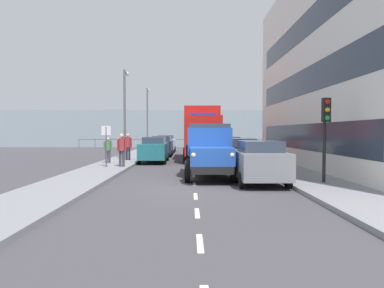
{
  "coord_description": "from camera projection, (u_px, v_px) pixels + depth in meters",
  "views": [
    {
      "loc": [
        0.19,
        12.88,
        2.09
      ],
      "look_at": [
        0.03,
        -10.65,
        1.24
      ],
      "focal_mm": 32.28,
      "sensor_mm": 36.0,
      "label": 1
    }
  ],
  "objects": [
    {
      "name": "car_red_kerbside_3",
      "position": [
        220.0,
        145.0,
        31.35
      ],
      "size": [
        1.77,
        4.36,
        1.72
      ],
      "color": "#B21E1E",
      "rests_on": "ground_plane"
    },
    {
      "name": "truck_vintage_blue",
      "position": [
        209.0,
        152.0,
        15.45
      ],
      "size": [
        2.17,
        5.64,
        2.43
      ],
      "color": "black",
      "rests_on": "ground_plane"
    },
    {
      "name": "pedestrian_strolling",
      "position": [
        122.0,
        147.0,
        19.06
      ],
      "size": [
        0.53,
        0.34,
        1.81
      ],
      "color": "#383342",
      "rests_on": "sidewalk_right"
    },
    {
      "name": "car_grey_kerbside_near",
      "position": [
        259.0,
        161.0,
        13.81
      ],
      "size": [
        1.9,
        3.92,
        1.72
      ],
      "color": "slate",
      "rests_on": "ground_plane"
    },
    {
      "name": "sea_horizon",
      "position": [
        191.0,
        129.0,
        46.61
      ],
      "size": [
        80.0,
        0.8,
        5.0
      ],
      "primitive_type": "cube",
      "color": "#84939E",
      "rests_on": "ground_plane"
    },
    {
      "name": "pedestrian_near_railing",
      "position": [
        128.0,
        144.0,
        23.49
      ],
      "size": [
        0.53,
        0.34,
        1.79
      ],
      "color": "black",
      "rests_on": "sidewalk_right"
    },
    {
      "name": "car_silver_oppositeside_2",
      "position": [
        166.0,
        143.0,
        34.87
      ],
      "size": [
        1.86,
        4.2,
        1.72
      ],
      "color": "#B7BABF",
      "rests_on": "ground_plane"
    },
    {
      "name": "car_white_kerbside_2",
      "position": [
        227.0,
        148.0,
        25.18
      ],
      "size": [
        1.88,
        4.56,
        1.72
      ],
      "color": "white",
      "rests_on": "ground_plane"
    },
    {
      "name": "sidewalk_right",
      "position": [
        120.0,
        162.0,
        22.88
      ],
      "size": [
        2.51,
        41.6,
        0.15
      ],
      "primitive_type": "cube",
      "color": "gray",
      "rests_on": "ground_plane"
    },
    {
      "name": "seawall_railing",
      "position": [
        191.0,
        141.0,
        43.07
      ],
      "size": [
        28.08,
        0.08,
        1.2
      ],
      "color": "#4C5156",
      "rests_on": "ground_plane"
    },
    {
      "name": "pedestrian_couple_a",
      "position": [
        108.0,
        148.0,
        21.39
      ],
      "size": [
        0.53,
        0.34,
        1.58
      ],
      "color": "#383342",
      "rests_on": "sidewalk_right"
    },
    {
      "name": "ground_plane",
      "position": [
        192.0,
        163.0,
        22.91
      ],
      "size": [
        80.0,
        80.0,
        0.0
      ],
      "primitive_type": "plane",
      "color": "#423F44"
    },
    {
      "name": "sidewalk_left",
      "position": [
        264.0,
        162.0,
        22.94
      ],
      "size": [
        2.51,
        41.6,
        0.15
      ],
      "primitive_type": "cube",
      "color": "gray",
      "rests_on": "ground_plane"
    },
    {
      "name": "pedestrian_with_bag",
      "position": [
        121.0,
        143.0,
        25.42
      ],
      "size": [
        0.53,
        0.34,
        1.8
      ],
      "color": "#4C473D",
      "rests_on": "sidewalk_right"
    },
    {
      "name": "building_terrace",
      "position": [
        360.0,
        66.0,
        19.39
      ],
      "size": [
        6.73,
        20.0,
        11.55
      ],
      "color": "silver",
      "rests_on": "ground_plane"
    },
    {
      "name": "lamp_post_promenade",
      "position": [
        125.0,
        106.0,
        24.93
      ],
      "size": [
        0.32,
        1.14,
        6.39
      ],
      "color": "#59595B",
      "rests_on": "sidewalk_right"
    },
    {
      "name": "car_navy_oppositeside_1",
      "position": [
        161.0,
        146.0,
        29.26
      ],
      "size": [
        1.9,
        3.98,
        1.72
      ],
      "color": "navy",
      "rests_on": "ground_plane"
    },
    {
      "name": "traffic_light_near",
      "position": [
        326.0,
        121.0,
        12.99
      ],
      "size": [
        0.28,
        0.41,
        3.2
      ],
      "color": "black",
      "rests_on": "sidewalk_left"
    },
    {
      "name": "road_centreline_markings",
      "position": [
        193.0,
        165.0,
        21.51
      ],
      "size": [
        0.12,
        36.44,
        0.01
      ],
      "color": "silver",
      "rests_on": "ground_plane"
    },
    {
      "name": "lamp_post_far",
      "position": [
        148.0,
        113.0,
        37.04
      ],
      "size": [
        0.32,
        1.14,
        6.61
      ],
      "color": "#59595B",
      "rests_on": "sidewalk_right"
    },
    {
      "name": "car_black_kerbside_1",
      "position": [
        240.0,
        153.0,
        19.03
      ],
      "size": [
        1.8,
        4.18,
        1.72
      ],
      "color": "black",
      "rests_on": "ground_plane"
    },
    {
      "name": "street_sign",
      "position": [
        106.0,
        139.0,
        18.77
      ],
      "size": [
        0.5,
        0.07,
        2.25
      ],
      "color": "#4C4C4C",
      "rests_on": "sidewalk_right"
    },
    {
      "name": "car_teal_oppositeside_0",
      "position": [
        154.0,
        149.0,
        23.26
      ],
      "size": [
        1.8,
        4.29,
        1.72
      ],
      "color": "#1E6670",
      "rests_on": "ground_plane"
    },
    {
      "name": "lorry_cargo_red",
      "position": [
        201.0,
        132.0,
        25.44
      ],
      "size": [
        2.58,
        8.2,
        3.87
      ],
      "color": "red",
      "rests_on": "ground_plane"
    }
  ]
}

